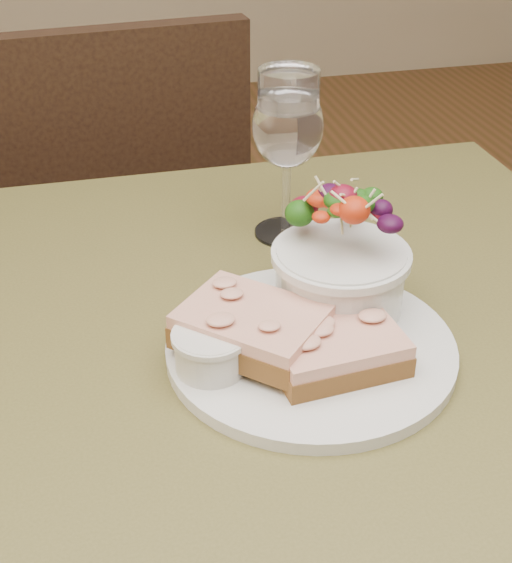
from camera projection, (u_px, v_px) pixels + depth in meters
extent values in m
cube|color=#49451F|center=(277.00, 360.00, 0.73)|extent=(0.80, 0.80, 0.04)
cylinder|color=black|center=(421.00, 387.00, 1.27)|extent=(0.05, 0.05, 0.71)
cube|color=black|center=(110.00, 247.00, 1.47)|extent=(0.45, 0.45, 0.04)
cube|color=black|center=(117.00, 177.00, 1.20)|extent=(0.42, 0.08, 0.45)
cube|color=black|center=(121.00, 343.00, 1.59)|extent=(0.39, 0.39, 0.45)
cylinder|color=silver|center=(311.00, 347.00, 0.70)|extent=(0.26, 0.26, 0.01)
cube|color=#553816|center=(335.00, 353.00, 0.67)|extent=(0.12, 0.09, 0.02)
cube|color=#F0E8B5|center=(336.00, 338.00, 0.66)|extent=(0.12, 0.09, 0.01)
cube|color=#553816|center=(252.00, 332.00, 0.68)|extent=(0.15, 0.15, 0.02)
cube|color=#F0E8B5|center=(252.00, 316.00, 0.67)|extent=(0.14, 0.14, 0.01)
cylinder|color=beige|center=(211.00, 351.00, 0.66)|extent=(0.06, 0.06, 0.04)
cylinder|color=brown|center=(210.00, 336.00, 0.65)|extent=(0.05, 0.05, 0.01)
cylinder|color=silver|center=(340.00, 278.00, 0.73)|extent=(0.12, 0.12, 0.06)
ellipsoid|color=#0B3509|center=(343.00, 225.00, 0.70)|extent=(0.11, 0.11, 0.06)
ellipsoid|color=#0B3509|center=(220.00, 302.00, 0.74)|extent=(0.04, 0.04, 0.01)
sphere|color=#810707|center=(206.00, 306.00, 0.73)|extent=(0.02, 0.02, 0.02)
cylinder|color=white|center=(285.00, 232.00, 0.89)|extent=(0.07, 0.07, 0.00)
cylinder|color=white|center=(286.00, 195.00, 0.87)|extent=(0.01, 0.01, 0.09)
ellipsoid|color=white|center=(288.00, 126.00, 0.82)|extent=(0.08, 0.08, 0.09)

